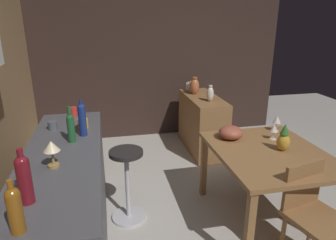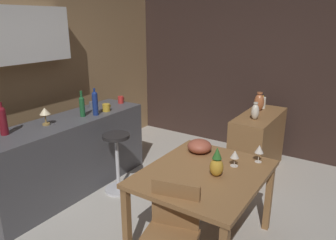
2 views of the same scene
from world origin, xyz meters
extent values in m
plane|color=#B7B2A8|center=(0.00, 0.00, 0.00)|extent=(9.00, 9.00, 0.00)
cube|color=#33231E|center=(2.55, 0.30, 1.30)|extent=(0.10, 4.40, 2.60)
cube|color=olive|center=(0.00, -0.46, 0.72)|extent=(1.19, 0.99, 0.04)
cube|color=olive|center=(-0.55, -0.02, 0.35)|extent=(0.06, 0.06, 0.70)
cube|color=olive|center=(0.54, -0.02, 0.35)|extent=(0.06, 0.06, 0.70)
cube|color=olive|center=(0.54, -0.90, 0.35)|extent=(0.06, 0.06, 0.70)
cube|color=#4C4C51|center=(0.00, 1.36, 0.45)|extent=(2.10, 0.60, 0.90)
cube|color=olive|center=(1.74, -0.39, 0.41)|extent=(1.10, 0.44, 0.82)
cube|color=olive|center=(-0.67, -0.51, 0.47)|extent=(0.48, 0.48, 0.04)
cube|color=olive|center=(-0.49, -0.47, 0.66)|extent=(0.12, 0.38, 0.39)
cylinder|color=olive|center=(-0.48, -0.63, 0.22)|extent=(0.04, 0.04, 0.45)
cylinder|color=olive|center=(-0.55, -0.32, 0.22)|extent=(0.04, 0.04, 0.45)
cylinder|color=#262323|center=(0.29, 0.84, 0.72)|extent=(0.32, 0.32, 0.04)
cylinder|color=silver|center=(0.29, 0.84, 0.36)|extent=(0.04, 0.04, 0.70)
cylinder|color=silver|center=(0.29, 0.84, 0.01)|extent=(0.34, 0.34, 0.03)
cylinder|color=silver|center=(0.45, -0.79, 0.74)|extent=(0.06, 0.06, 0.00)
cylinder|color=silver|center=(0.45, -0.79, 0.79)|extent=(0.01, 0.01, 0.09)
cone|color=silver|center=(0.45, -0.79, 0.87)|extent=(0.08, 0.08, 0.08)
cylinder|color=silver|center=(0.25, -0.64, 0.74)|extent=(0.07, 0.07, 0.00)
cylinder|color=silver|center=(0.25, -0.64, 0.78)|extent=(0.01, 0.01, 0.08)
cone|color=silver|center=(0.25, -0.64, 0.86)|extent=(0.08, 0.08, 0.07)
ellipsoid|color=gold|center=(-0.01, -0.58, 0.82)|extent=(0.12, 0.12, 0.16)
cone|color=#2D6B28|center=(-0.01, -0.58, 0.95)|extent=(0.08, 0.08, 0.10)
ellipsoid|color=#9E4C38|center=(0.35, -0.22, 0.81)|extent=(0.24, 0.24, 0.13)
cylinder|color=maroon|center=(-0.67, 1.47, 1.03)|extent=(0.08, 0.08, 0.25)
sphere|color=maroon|center=(-0.67, 1.47, 1.15)|extent=(0.08, 0.08, 0.08)
cylinder|color=maroon|center=(-0.67, 1.47, 1.21)|extent=(0.03, 0.03, 0.06)
cylinder|color=#1E592D|center=(0.21, 1.30, 1.01)|extent=(0.06, 0.06, 0.21)
sphere|color=#1E592D|center=(0.21, 1.30, 1.11)|extent=(0.06, 0.06, 0.06)
cylinder|color=#1E592D|center=(0.21, 1.30, 1.17)|extent=(0.03, 0.03, 0.08)
cylinder|color=#8C5114|center=(-0.93, 1.46, 1.01)|extent=(0.07, 0.07, 0.21)
sphere|color=#8C5114|center=(-0.93, 1.46, 1.11)|extent=(0.07, 0.07, 0.07)
cylinder|color=#8C5114|center=(-0.93, 1.46, 1.16)|extent=(0.03, 0.03, 0.06)
cylinder|color=navy|center=(0.34, 1.21, 1.03)|extent=(0.07, 0.07, 0.26)
sphere|color=navy|center=(0.34, 1.21, 1.16)|extent=(0.07, 0.07, 0.07)
cylinder|color=navy|center=(0.34, 1.21, 1.21)|extent=(0.03, 0.03, 0.05)
cylinder|color=gold|center=(0.54, 1.22, 0.95)|extent=(0.10, 0.10, 0.09)
torus|color=gold|center=(0.60, 1.22, 0.95)|extent=(0.05, 0.01, 0.05)
cylinder|color=red|center=(0.95, 1.34, 0.95)|extent=(0.08, 0.08, 0.10)
torus|color=red|center=(1.00, 1.34, 0.95)|extent=(0.05, 0.01, 0.05)
cylinder|color=#515660|center=(0.57, 1.50, 0.94)|extent=(0.09, 0.09, 0.08)
torus|color=#515660|center=(0.63, 1.50, 0.94)|extent=(0.05, 0.01, 0.05)
cylinder|color=#A58447|center=(-0.24, 1.39, 0.91)|extent=(0.08, 0.08, 0.02)
cylinder|color=#A58447|center=(-0.24, 1.39, 0.97)|extent=(0.02, 0.02, 0.10)
cone|color=beige|center=(-0.24, 1.39, 1.06)|extent=(0.12, 0.12, 0.08)
cylinder|color=white|center=(2.07, -0.32, 0.90)|extent=(0.08, 0.08, 0.16)
ellipsoid|color=yellow|center=(2.07, -0.32, 0.99)|extent=(0.01, 0.01, 0.03)
cylinder|color=white|center=(2.17, -0.28, 0.88)|extent=(0.07, 0.07, 0.12)
ellipsoid|color=yellow|center=(2.17, -0.28, 0.95)|extent=(0.01, 0.01, 0.03)
ellipsoid|color=#B26038|center=(1.91, -0.31, 0.94)|extent=(0.13, 0.13, 0.24)
cylinder|color=#B26038|center=(1.91, -0.31, 1.07)|extent=(0.07, 0.07, 0.02)
ellipsoid|color=beige|center=(1.48, -0.40, 0.92)|extent=(0.10, 0.10, 0.20)
cylinder|color=beige|center=(1.48, -0.40, 1.03)|extent=(0.05, 0.05, 0.02)
camera|label=1|loc=(-2.30, 1.00, 1.91)|focal=32.39mm
camera|label=2|loc=(-2.28, -1.58, 2.02)|focal=33.88mm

